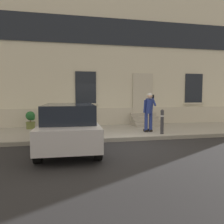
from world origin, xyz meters
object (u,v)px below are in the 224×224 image
at_px(hatchback_car_silver, 69,126).
at_px(bollard_near_person, 162,121).
at_px(person_on_phone, 149,110).
at_px(planter_olive, 31,120).
at_px(planter_cream, 82,118).

distance_m(hatchback_car_silver, bollard_near_person, 4.05).
xyz_separation_m(bollard_near_person, person_on_phone, (-0.37, 0.59, 0.43)).
relative_size(hatchback_car_silver, person_on_phone, 2.36).
distance_m(planter_olive, planter_cream, 2.52).
relative_size(planter_olive, planter_cream, 1.00).
xyz_separation_m(hatchback_car_silver, planter_cream, (0.69, 3.99, -0.18)).
bearing_deg(bollard_near_person, hatchback_car_silver, -162.42).
relative_size(person_on_phone, planter_olive, 2.03).
relative_size(hatchback_car_silver, planter_olive, 4.77).
xyz_separation_m(hatchback_car_silver, person_on_phone, (3.49, 1.81, 0.36)).
bearing_deg(bollard_near_person, planter_olive, 155.32).
xyz_separation_m(hatchback_car_silver, bollard_near_person, (3.86, 1.22, -0.08)).
relative_size(hatchback_car_silver, bollard_near_person, 3.93).
bearing_deg(person_on_phone, planter_olive, 152.51).
relative_size(bollard_near_person, planter_olive, 1.22).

